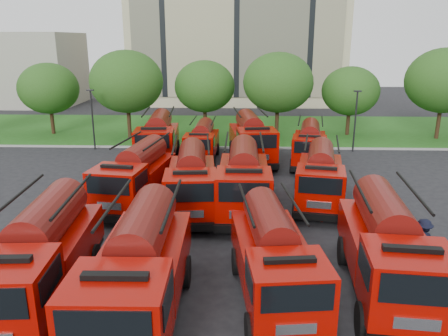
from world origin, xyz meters
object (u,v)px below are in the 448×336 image
at_px(fire_truck_2, 274,257).
at_px(fire_truck_11, 309,144).
at_px(fire_truck_4, 136,175).
at_px(fire_truck_5, 192,181).
at_px(fire_truck_10, 252,138).
at_px(firefighter_3, 419,262).
at_px(fire_truck_7, 320,176).
at_px(fire_truck_3, 388,248).
at_px(fire_truck_0, 40,256).
at_px(fire_truck_6, 244,180).
at_px(fire_truck_9, 202,142).
at_px(fire_truck_1, 139,270).
at_px(firefighter_5, 325,221).
at_px(fire_truck_8, 158,139).
at_px(firefighter_4, 190,230).

height_order(fire_truck_2, fire_truck_11, fire_truck_2).
relative_size(fire_truck_4, fire_truck_5, 1.01).
xyz_separation_m(fire_truck_10, firefighter_3, (6.73, -15.82, -1.80)).
bearing_deg(fire_truck_7, fire_truck_3, -74.29).
bearing_deg(fire_truck_3, fire_truck_11, 96.18).
bearing_deg(fire_truck_5, fire_truck_0, -121.27).
bearing_deg(fire_truck_6, firefighter_3, -36.26).
bearing_deg(fire_truck_2, fire_truck_7, 64.63).
bearing_deg(fire_truck_11, fire_truck_0, -114.15).
relative_size(fire_truck_2, fire_truck_6, 0.93).
xyz_separation_m(fire_truck_9, firefighter_3, (10.53, -16.01, -1.46)).
bearing_deg(fire_truck_2, fire_truck_6, 90.48).
distance_m(fire_truck_5, fire_truck_6, 2.83).
bearing_deg(fire_truck_6, fire_truck_1, -109.37).
bearing_deg(fire_truck_4, fire_truck_9, 81.15).
distance_m(fire_truck_2, firefighter_5, 8.03).
xyz_separation_m(fire_truck_1, fire_truck_6, (3.56, 9.78, -0.03)).
bearing_deg(fire_truck_3, firefighter_3, 51.42).
distance_m(fire_truck_7, firefighter_3, 7.69).
distance_m(fire_truck_2, fire_truck_5, 9.23).
relative_size(fire_truck_8, firefighter_4, 5.18).
xyz_separation_m(fire_truck_4, fire_truck_11, (11.08, 8.54, -0.15)).
bearing_deg(fire_truck_9, fire_truck_4, -105.63).
xyz_separation_m(fire_truck_1, fire_truck_4, (-2.51, 10.64, -0.12)).
height_order(fire_truck_3, fire_truck_7, fire_truck_3).
xyz_separation_m(fire_truck_4, firefighter_3, (13.50, -6.44, -1.71)).
relative_size(fire_truck_2, fire_truck_3, 0.91).
height_order(fire_truck_9, firefighter_4, fire_truck_9).
bearing_deg(fire_truck_9, fire_truck_11, -5.59).
relative_size(fire_truck_4, fire_truck_11, 1.09).
height_order(fire_truck_4, firefighter_5, fire_truck_4).
xyz_separation_m(fire_truck_2, fire_truck_6, (-1.00, 8.42, 0.18)).
bearing_deg(fire_truck_4, fire_truck_1, -68.35).
distance_m(fire_truck_0, fire_truck_6, 11.50).
bearing_deg(fire_truck_5, fire_truck_6, -4.60).
height_order(fire_truck_7, firefighter_4, fire_truck_7).
xyz_separation_m(fire_truck_8, fire_truck_10, (7.13, 0.32, -0.02)).
bearing_deg(firefighter_5, fire_truck_8, -56.37).
xyz_separation_m(fire_truck_7, fire_truck_11, (0.66, 8.13, -0.08)).
xyz_separation_m(fire_truck_5, firefighter_5, (7.10, -1.25, -1.71)).
bearing_deg(fire_truck_1, fire_truck_3, 11.34).
relative_size(fire_truck_0, fire_truck_5, 1.05).
relative_size(fire_truck_1, firefighter_5, 4.52).
xyz_separation_m(firefighter_3, firefighter_5, (-3.17, 4.31, 0.00)).
bearing_deg(fire_truck_2, firefighter_5, 59.11).
xyz_separation_m(fire_truck_9, fire_truck_11, (8.11, -1.02, 0.10)).
bearing_deg(fire_truck_1, fire_truck_2, 15.86).
bearing_deg(fire_truck_0, fire_truck_8, 83.53).
height_order(fire_truck_1, fire_truck_11, fire_truck_1).
relative_size(fire_truck_3, fire_truck_10, 0.99).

